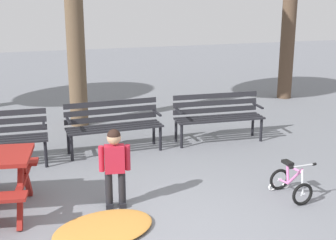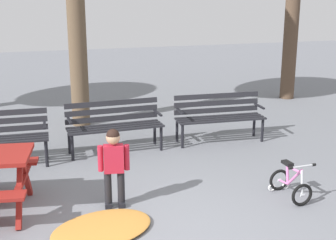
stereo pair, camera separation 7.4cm
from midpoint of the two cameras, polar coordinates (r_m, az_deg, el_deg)
name	(u,v)px [view 2 (the right image)]	position (r m, az deg, el deg)	size (l,w,h in m)	color
park_bench_left	(114,122)	(7.90, -6.33, -0.22)	(1.61, 0.50, 0.85)	#232328
park_bench_right	(219,113)	(8.45, 6.47, 0.80)	(1.63, 0.56, 0.85)	#232328
child_standing	(114,162)	(5.81, -6.28, -5.11)	(0.38, 0.20, 1.02)	black
kids_bicycle	(290,183)	(6.38, 15.02, -7.49)	(0.39, 0.57, 0.54)	black
leaf_pile	(102,228)	(5.48, -7.67, -12.95)	(1.20, 0.84, 0.07)	#C68438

